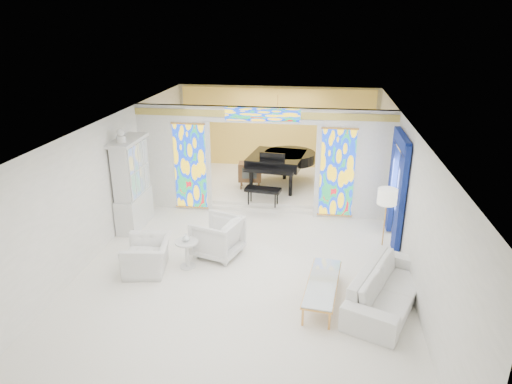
% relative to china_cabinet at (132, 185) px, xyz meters
% --- Properties ---
extents(floor, '(12.00, 12.00, 0.00)m').
position_rel_china_cabinet_xyz_m(floor, '(3.22, -0.60, -1.17)').
color(floor, white).
rests_on(floor, ground).
extents(ceiling, '(7.00, 12.00, 0.02)m').
position_rel_china_cabinet_xyz_m(ceiling, '(3.22, -0.60, 1.83)').
color(ceiling, white).
rests_on(ceiling, wall_back).
extents(wall_back, '(7.00, 0.02, 3.00)m').
position_rel_china_cabinet_xyz_m(wall_back, '(3.22, 5.40, 0.33)').
color(wall_back, silver).
rests_on(wall_back, floor).
extents(wall_front, '(7.00, 0.02, 3.00)m').
position_rel_china_cabinet_xyz_m(wall_front, '(3.22, -6.60, 0.33)').
color(wall_front, silver).
rests_on(wall_front, floor).
extents(wall_left, '(0.02, 12.00, 3.00)m').
position_rel_china_cabinet_xyz_m(wall_left, '(-0.28, -0.60, 0.33)').
color(wall_left, silver).
rests_on(wall_left, floor).
extents(wall_right, '(0.02, 12.00, 3.00)m').
position_rel_china_cabinet_xyz_m(wall_right, '(6.72, -0.60, 0.33)').
color(wall_right, silver).
rests_on(wall_right, floor).
extents(partition_wall, '(7.00, 0.22, 3.00)m').
position_rel_china_cabinet_xyz_m(partition_wall, '(3.22, 1.40, 0.48)').
color(partition_wall, silver).
rests_on(partition_wall, floor).
extents(stained_glass_left, '(0.90, 0.04, 2.40)m').
position_rel_china_cabinet_xyz_m(stained_glass_left, '(1.19, 1.29, 0.13)').
color(stained_glass_left, gold).
rests_on(stained_glass_left, partition_wall).
extents(stained_glass_right, '(0.90, 0.04, 2.40)m').
position_rel_china_cabinet_xyz_m(stained_glass_right, '(5.25, 1.29, 0.13)').
color(stained_glass_right, gold).
rests_on(stained_glass_right, partition_wall).
extents(stained_glass_transom, '(2.00, 0.04, 0.34)m').
position_rel_china_cabinet_xyz_m(stained_glass_transom, '(3.22, 1.29, 1.65)').
color(stained_glass_transom, gold).
rests_on(stained_glass_transom, partition_wall).
extents(alcove_platform, '(6.80, 3.80, 0.18)m').
position_rel_china_cabinet_xyz_m(alcove_platform, '(3.22, 3.50, -1.08)').
color(alcove_platform, white).
rests_on(alcove_platform, floor).
extents(gold_curtain_back, '(6.70, 0.10, 2.90)m').
position_rel_china_cabinet_xyz_m(gold_curtain_back, '(3.22, 5.28, 0.33)').
color(gold_curtain_back, gold).
rests_on(gold_curtain_back, wall_back).
extents(chandelier, '(0.48, 0.48, 0.30)m').
position_rel_china_cabinet_xyz_m(chandelier, '(3.42, 3.40, 1.38)').
color(chandelier, '#CA8E46').
rests_on(chandelier, ceiling).
extents(blue_drapes, '(0.14, 1.85, 2.65)m').
position_rel_china_cabinet_xyz_m(blue_drapes, '(6.62, 0.10, 0.41)').
color(blue_drapes, navy).
rests_on(blue_drapes, wall_right).
extents(china_cabinet, '(0.56, 1.46, 2.72)m').
position_rel_china_cabinet_xyz_m(china_cabinet, '(0.00, 0.00, 0.00)').
color(china_cabinet, silver).
rests_on(china_cabinet, floor).
extents(armchair_left, '(1.12, 1.23, 0.71)m').
position_rel_china_cabinet_xyz_m(armchair_left, '(1.16, -2.15, -0.81)').
color(armchair_left, silver).
rests_on(armchair_left, floor).
extents(armchair_right, '(1.25, 1.23, 0.92)m').
position_rel_china_cabinet_xyz_m(armchair_right, '(2.51, -1.25, -0.71)').
color(armchair_right, silver).
rests_on(armchair_right, floor).
extents(sofa, '(1.90, 2.73, 0.74)m').
position_rel_china_cabinet_xyz_m(sofa, '(6.17, -2.73, -0.80)').
color(sofa, silver).
rests_on(sofa, floor).
extents(side_table, '(0.64, 0.64, 0.64)m').
position_rel_china_cabinet_xyz_m(side_table, '(1.97, -1.90, -0.75)').
color(side_table, silver).
rests_on(side_table, floor).
extents(vase, '(0.19, 0.19, 0.17)m').
position_rel_china_cabinet_xyz_m(vase, '(1.97, -1.90, -0.44)').
color(vase, silver).
rests_on(vase, side_table).
extents(coffee_table, '(0.78, 1.92, 0.42)m').
position_rel_china_cabinet_xyz_m(coffee_table, '(4.93, -2.77, -0.79)').
color(coffee_table, silver).
rests_on(coffee_table, floor).
extents(floor_lamp, '(0.56, 0.56, 1.73)m').
position_rel_china_cabinet_xyz_m(floor_lamp, '(6.25, -0.97, 0.31)').
color(floor_lamp, '#CA8E46').
rests_on(floor_lamp, floor).
extents(grand_piano, '(2.21, 3.18, 1.24)m').
position_rel_china_cabinet_xyz_m(grand_piano, '(3.60, 3.28, -0.15)').
color(grand_piano, black).
rests_on(grand_piano, alcove_platform).
extents(tv_console, '(0.74, 0.53, 0.81)m').
position_rel_china_cabinet_xyz_m(tv_console, '(2.63, 2.83, -0.46)').
color(tv_console, '#54331E').
rests_on(tv_console, alcove_platform).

